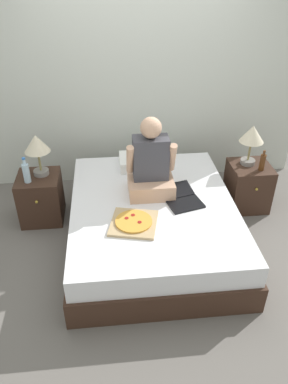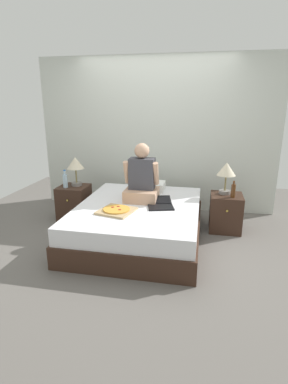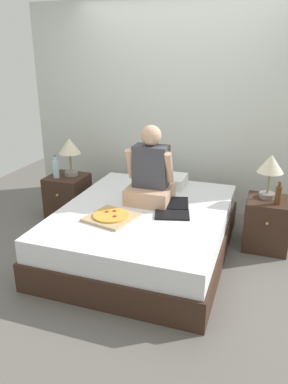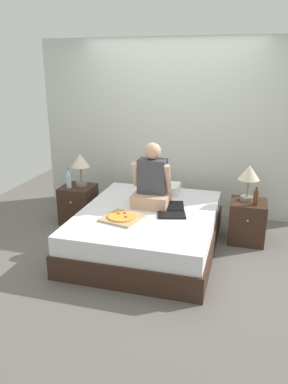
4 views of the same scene
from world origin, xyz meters
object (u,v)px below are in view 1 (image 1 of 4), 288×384
(bed, at_px, (153,222))
(lamp_on_left_nightstand, at_px, (37,146))
(pizza_box, at_px, (134,223))
(lamp_on_right_nightstand, at_px, (252,137))
(laptop, at_px, (182,199))
(person_seated, at_px, (151,166))
(beer_bottle, at_px, (262,162))
(nightstand_left, at_px, (41,198))
(water_bottle, at_px, (26,172))
(nightstand_right, at_px, (248,186))

(bed, bearing_deg, lamp_on_left_nightstand, 152.84)
(bed, xyz_separation_m, pizza_box, (-0.21, -0.32, 0.26))
(bed, xyz_separation_m, lamp_on_right_nightstand, (1.13, 0.57, 0.62))
(bed, distance_m, laptop, 0.39)
(person_seated, bearing_deg, beer_bottle, 10.28)
(laptop, distance_m, pizza_box, 0.59)
(nightstand_left, bearing_deg, lamp_on_left_nightstand, 51.37)
(water_bottle, height_order, pizza_box, water_bottle)
(person_seated, bearing_deg, water_bottle, 169.35)
(nightstand_right, distance_m, beer_bottle, 0.38)
(person_seated, bearing_deg, nightstand_left, 164.41)
(lamp_on_right_nightstand, xyz_separation_m, pizza_box, (-1.34, -0.89, -0.35))
(lamp_on_left_nightstand, bearing_deg, nightstand_right, -1.26)
(beer_bottle, relative_size, person_seated, 0.29)
(nightstand_right, bearing_deg, lamp_on_left_nightstand, 178.74)
(bed, distance_m, water_bottle, 1.37)
(nightstand_left, bearing_deg, lamp_on_right_nightstand, 1.26)
(lamp_on_left_nightstand, distance_m, laptop, 1.56)
(bed, height_order, person_seated, person_seated)
(lamp_on_right_nightstand, distance_m, laptop, 1.08)
(nightstand_right, xyz_separation_m, laptop, (-0.87, -0.53, 0.24))
(bed, xyz_separation_m, water_bottle, (-1.24, 0.43, 0.40))
(nightstand_left, relative_size, water_bottle, 1.91)
(lamp_on_right_nightstand, bearing_deg, lamp_on_left_nightstand, 180.00)
(person_seated, distance_m, laptop, 0.44)
(person_seated, bearing_deg, pizza_box, -112.03)
(bed, height_order, nightstand_right, nightstand_right)
(laptop, bearing_deg, bed, 178.39)
(nightstand_right, bearing_deg, pizza_box, -148.39)
(water_bottle, relative_size, beer_bottle, 1.20)
(bed, distance_m, pizza_box, 0.46)
(nightstand_left, relative_size, lamp_on_right_nightstand, 1.17)
(laptop, bearing_deg, lamp_on_right_nightstand, 34.67)
(bed, xyz_separation_m, laptop, (0.29, -0.01, 0.26))
(lamp_on_left_nightstand, distance_m, person_seated, 1.18)
(water_bottle, distance_m, pizza_box, 1.28)
(nightstand_right, bearing_deg, laptop, -148.61)
(bed, xyz_separation_m, person_seated, (-0.00, 0.20, 0.53))
(laptop, height_order, pizza_box, laptop)
(water_bottle, relative_size, lamp_on_right_nightstand, 0.61)
(nightstand_right, relative_size, beer_bottle, 2.30)
(laptop, bearing_deg, person_seated, 144.07)
(nightstand_right, relative_size, pizza_box, 1.10)
(bed, bearing_deg, lamp_on_right_nightstand, 26.95)
(nightstand_left, distance_m, person_seated, 1.30)
(lamp_on_left_nightstand, bearing_deg, person_seated, -18.46)
(beer_bottle, height_order, pizza_box, beer_bottle)
(bed, relative_size, water_bottle, 7.24)
(bed, height_order, laptop, laptop)
(nightstand_left, distance_m, nightstand_right, 2.31)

